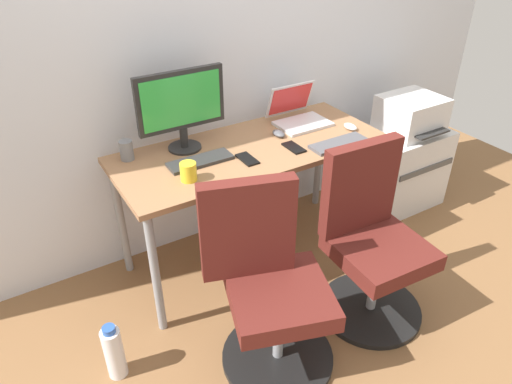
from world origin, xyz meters
TOP-DOWN VIEW (x-y plane):
  - ground_plane at (0.00, 0.00)m, footprint 5.28×5.28m
  - back_wall at (0.00, 0.40)m, footprint 4.40×0.04m
  - desk at (0.00, 0.00)m, footprint 1.51×0.63m
  - office_chair_left at (-0.32, -0.69)m, footprint 0.56×0.56m
  - office_chair_right at (0.30, -0.68)m, footprint 0.54×0.54m
  - side_cabinet at (1.23, -0.02)m, footprint 0.55×0.43m
  - printer at (1.23, -0.02)m, footprint 0.38×0.40m
  - water_bottle_on_floor at (-0.99, -0.42)m, footprint 0.09×0.09m
  - desktop_monitor at (-0.32, 0.17)m, footprint 0.48×0.18m
  - open_laptop at (0.41, 0.15)m, footprint 0.31×0.29m
  - keyboard_by_monitor at (-0.31, -0.01)m, footprint 0.34×0.12m
  - keyboard_by_laptop at (0.43, -0.23)m, footprint 0.34×0.12m
  - mouse_by_monitor at (0.21, 0.04)m, footprint 0.06×0.10m
  - mouse_by_laptop at (0.62, -0.10)m, footprint 0.06×0.10m
  - coffee_mug at (-0.44, -0.14)m, footprint 0.08×0.08m
  - pen_cup at (-0.62, 0.22)m, footprint 0.07×0.07m
  - phone_near_monitor at (-0.09, -0.12)m, footprint 0.07×0.14m
  - phone_near_laptop at (0.19, -0.13)m, footprint 0.07×0.14m

SIDE VIEW (x-z plane):
  - ground_plane at x=0.00m, z-range 0.00..0.00m
  - water_bottle_on_floor at x=-0.99m, z-range -0.01..0.30m
  - side_cabinet at x=1.23m, z-range 0.00..0.56m
  - office_chair_left at x=-0.32m, z-range -0.05..0.89m
  - office_chair_right at x=0.30m, z-range -0.05..0.89m
  - desk at x=0.00m, z-range 0.30..1.05m
  - printer at x=1.23m, z-range 0.56..0.80m
  - phone_near_monitor at x=-0.09m, z-range 0.75..0.76m
  - phone_near_laptop at x=0.19m, z-range 0.75..0.76m
  - keyboard_by_monitor at x=-0.31m, z-range 0.75..0.77m
  - keyboard_by_laptop at x=0.43m, z-range 0.75..0.77m
  - mouse_by_monitor at x=0.21m, z-range 0.75..0.79m
  - mouse_by_laptop at x=0.62m, z-range 0.75..0.79m
  - coffee_mug at x=-0.44m, z-range 0.75..0.85m
  - pen_cup at x=-0.62m, z-range 0.75..0.86m
  - open_laptop at x=0.41m, z-range 0.70..0.92m
  - desktop_monitor at x=-0.32m, z-range 0.79..1.22m
  - back_wall at x=0.00m, z-range 0.00..2.60m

